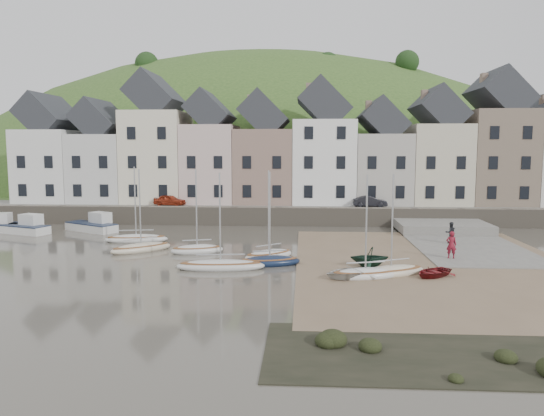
# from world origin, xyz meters

# --- Properties ---
(ground) EXTENTS (160.00, 160.00, 0.00)m
(ground) POSITION_xyz_m (0.00, 0.00, 0.00)
(ground) COLOR #433E35
(ground) RESTS_ON ground
(quay_land) EXTENTS (90.00, 30.00, 1.50)m
(quay_land) POSITION_xyz_m (0.00, 32.00, 0.75)
(quay_land) COLOR #325120
(quay_land) RESTS_ON ground
(quay_street) EXTENTS (70.00, 7.00, 0.10)m
(quay_street) POSITION_xyz_m (0.00, 20.50, 1.55)
(quay_street) COLOR slate
(quay_street) RESTS_ON quay_land
(seawall) EXTENTS (70.00, 1.20, 1.80)m
(seawall) POSITION_xyz_m (0.00, 17.00, 0.90)
(seawall) COLOR slate
(seawall) RESTS_ON ground
(beach) EXTENTS (18.00, 26.00, 0.06)m
(beach) POSITION_xyz_m (11.00, 0.00, 0.03)
(beach) COLOR brown
(beach) RESTS_ON ground
(slipway) EXTENTS (8.00, 18.00, 0.12)m
(slipway) POSITION_xyz_m (15.00, 8.00, 0.06)
(slipway) COLOR slate
(slipway) RESTS_ON ground
(hillside) EXTENTS (134.40, 84.00, 84.00)m
(hillside) POSITION_xyz_m (-5.00, 60.00, -17.99)
(hillside) COLOR #325120
(hillside) RESTS_ON ground
(townhouse_terrace) EXTENTS (61.05, 8.00, 13.93)m
(townhouse_terrace) POSITION_xyz_m (1.76, 24.00, 7.32)
(townhouse_terrace) COLOR silver
(townhouse_terrace) RESTS_ON quay_land
(sailboat_0) EXTENTS (5.24, 2.41, 6.32)m
(sailboat_0) POSITION_xyz_m (-11.17, 7.33, 0.26)
(sailboat_0) COLOR silver
(sailboat_0) RESTS_ON ground
(sailboat_1) EXTENTS (4.10, 2.58, 6.32)m
(sailboat_1) POSITION_xyz_m (-5.30, 3.11, 0.27)
(sailboat_1) COLOR silver
(sailboat_1) RESTS_ON ground
(sailboat_2) EXTENTS (4.54, 4.21, 6.32)m
(sailboat_2) POSITION_xyz_m (-9.56, 3.48, 0.26)
(sailboat_2) COLOR beige
(sailboat_2) RESTS_ON ground
(sailboat_3) EXTENTS (3.93, 3.60, 6.32)m
(sailboat_3) POSITION_xyz_m (0.05, 1.51, 0.27)
(sailboat_3) COLOR silver
(sailboat_3) RESTS_ON ground
(sailboat_4) EXTENTS (5.74, 2.06, 6.32)m
(sailboat_4) POSITION_xyz_m (-2.77, -1.90, 0.26)
(sailboat_4) COLOR silver
(sailboat_4) RESTS_ON ground
(sailboat_5) EXTENTS (4.31, 2.49, 6.32)m
(sailboat_5) POSITION_xyz_m (0.26, -0.52, 0.27)
(sailboat_5) COLOR #121F39
(sailboat_5) RESTS_ON ground
(sailboat_6) EXTENTS (4.55, 2.59, 6.32)m
(sailboat_6) POSITION_xyz_m (6.09, -3.64, 0.26)
(sailboat_6) COLOR silver
(sailboat_6) RESTS_ON ground
(sailboat_7) EXTENTS (4.80, 3.28, 6.32)m
(sailboat_7) POSITION_xyz_m (7.71, -2.91, 0.26)
(sailboat_7) COLOR beige
(sailboat_7) RESTS_ON ground
(motorboat_0) EXTENTS (5.59, 3.46, 1.70)m
(motorboat_0) POSITION_xyz_m (-22.55, 10.92, 0.58)
(motorboat_0) COLOR silver
(motorboat_0) RESTS_ON ground
(motorboat_2) EXTENTS (5.58, 4.23, 1.70)m
(motorboat_2) POSITION_xyz_m (-16.83, 12.50, 0.58)
(motorboat_2) COLOR silver
(motorboat_2) RESTS_ON ground
(rowboat_white) EXTENTS (3.94, 3.53, 0.67)m
(rowboat_white) POSITION_xyz_m (5.19, -3.85, 0.40)
(rowboat_white) COLOR silver
(rowboat_white) RESTS_ON beach
(rowboat_green) EXTENTS (2.58, 2.27, 1.28)m
(rowboat_green) POSITION_xyz_m (6.67, -0.83, 0.70)
(rowboat_green) COLOR black
(rowboat_green) RESTS_ON beach
(rowboat_red) EXTENTS (3.27, 3.17, 0.55)m
(rowboat_red) POSITION_xyz_m (10.10, -3.23, 0.34)
(rowboat_red) COLOR maroon
(rowboat_red) RESTS_ON beach
(person_red) EXTENTS (0.72, 0.50, 1.87)m
(person_red) POSITION_xyz_m (12.52, 1.80, 1.05)
(person_red) COLOR maroon
(person_red) RESTS_ON slipway
(person_dark) EXTENTS (0.89, 0.73, 1.69)m
(person_dark) POSITION_xyz_m (14.02, 7.52, 0.96)
(person_dark) COLOR #222327
(person_dark) RESTS_ON slipway
(car_left) EXTENTS (3.55, 2.03, 1.14)m
(car_left) POSITION_xyz_m (-11.48, 19.50, 2.17)
(car_left) COLOR #9B2C16
(car_left) RESTS_ON quay_street
(car_right) EXTENTS (3.44, 1.24, 1.13)m
(car_right) POSITION_xyz_m (9.18, 19.50, 2.16)
(car_right) COLOR black
(car_right) RESTS_ON quay_street
(shore_rocks) EXTENTS (14.00, 6.00, 0.76)m
(shore_rocks) POSITION_xyz_m (7.67, -15.26, 0.12)
(shore_rocks) COLOR black
(shore_rocks) RESTS_ON ground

